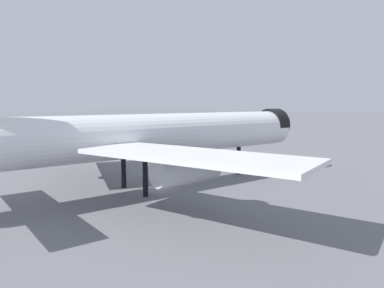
# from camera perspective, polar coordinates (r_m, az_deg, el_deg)

# --- Properties ---
(ground) EXTENTS (900.00, 900.00, 0.00)m
(ground) POSITION_cam_1_polar(r_m,az_deg,el_deg) (51.10, -5.09, -7.17)
(ground) COLOR slate
(airliner_near_gate) EXTENTS (60.89, 54.64, 17.10)m
(airliner_near_gate) POSITION_cam_1_polar(r_m,az_deg,el_deg) (49.88, -7.03, 1.25)
(airliner_near_gate) COLOR white
(airliner_near_gate) RESTS_ON ground
(traffic_cone_near_nose) EXTENTS (0.53, 0.53, 0.66)m
(traffic_cone_near_nose) POSITION_cam_1_polar(r_m,az_deg,el_deg) (77.43, 13.94, -2.36)
(traffic_cone_near_nose) COLOR #F2600C
(traffic_cone_near_nose) RESTS_ON ground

